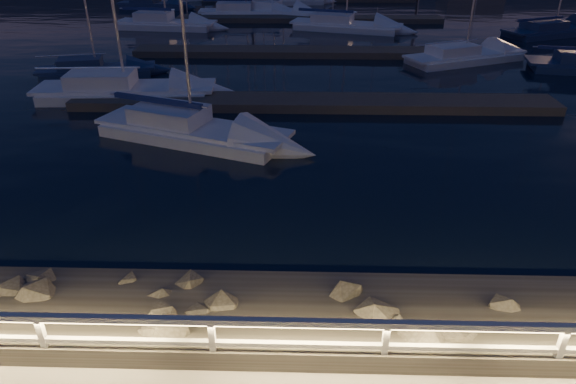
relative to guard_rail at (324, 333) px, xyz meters
name	(u,v)px	position (x,y,z in m)	size (l,w,h in m)	color
ground	(326,366)	(0.07, 0.00, -0.77)	(400.00, 400.00, 0.00)	gray
harbor_water	(310,43)	(0.07, 31.22, -1.74)	(400.00, 440.00, 0.60)	black
guard_rail	(324,333)	(0.00, 0.00, 0.00)	(44.11, 0.12, 1.06)	silver
riprap	(267,311)	(-1.10, 1.71, -1.04)	(38.80, 2.96, 1.31)	#615C53
floating_docks	(310,32)	(0.07, 32.50, -1.17)	(22.00, 36.00, 0.40)	#544B46
sailboat_a	(94,69)	(-11.78, 20.79, -0.97)	(6.36, 3.14, 10.50)	navy
sailboat_b	(188,127)	(-4.86, 12.08, -0.93)	(8.02, 4.78, 13.24)	white
sailboat_c	(462,55)	(9.13, 24.53, -0.96)	(7.80, 5.07, 12.94)	white
sailboat_e	(164,23)	(-11.25, 34.48, -0.91)	(7.82, 3.13, 13.04)	white
sailboat_f	(121,88)	(-9.09, 17.07, -0.91)	(8.53, 3.10, 14.26)	white
sailboat_g	(343,24)	(2.66, 34.33, -0.93)	(8.73, 4.70, 14.28)	white
sailboat_i	(151,4)	(-14.94, 44.60, -0.96)	(6.81, 2.92, 11.31)	navy
sailboat_j	(244,12)	(-5.59, 40.02, -0.92)	(8.28, 2.90, 13.88)	white
sailboat_l	(552,29)	(17.88, 32.79, -0.96)	(8.39, 5.42, 13.87)	navy
sailboat_n	(271,11)	(-3.22, 40.66, -0.92)	(8.45, 5.23, 13.99)	white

